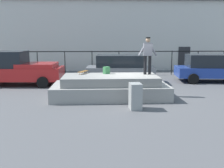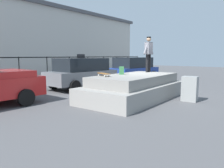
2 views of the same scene
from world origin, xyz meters
TOP-DOWN VIEW (x-y plane):
  - ground_plane at (0.00, 0.00)m, footprint 60.00×60.00m
  - concrete_ledge at (-1.00, -0.32)m, footprint 5.30×2.54m
  - skateboarder at (0.79, 0.00)m, footprint 0.90×0.26m
  - skateboard at (-2.29, 0.39)m, footprint 0.50×0.81m
  - backpack at (-1.16, 0.30)m, footprint 0.34×0.33m
  - car_grey_hatchback_mid at (-0.18, 3.71)m, footprint 4.26×2.32m
  - car_blue_hatchback_far at (5.63, 3.81)m, footprint 4.56×2.54m
  - utility_box at (-0.12, -2.38)m, footprint 0.48×0.63m
  - fence_row at (0.00, 7.14)m, footprint 24.06×0.06m

SIDE VIEW (x-z plane):
  - ground_plane at x=0.00m, z-range 0.00..0.00m
  - concrete_ledge at x=-1.00m, z-range -0.05..0.99m
  - utility_box at x=-0.12m, z-range 0.00..1.03m
  - car_grey_hatchback_mid at x=-0.18m, z-range 0.05..1.77m
  - car_blue_hatchback_far at x=5.63m, z-range 0.05..1.78m
  - skateboard at x=-2.29m, z-range 1.08..1.20m
  - backpack at x=-1.16m, z-range 1.04..1.38m
  - fence_row at x=0.00m, z-range 0.35..2.15m
  - skateboarder at x=0.79m, z-range 1.18..2.93m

